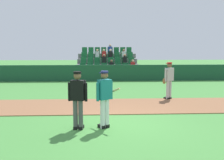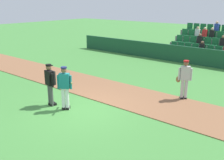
% 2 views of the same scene
% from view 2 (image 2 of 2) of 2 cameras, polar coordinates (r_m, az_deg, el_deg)
% --- Properties ---
extents(ground_plane, '(80.00, 80.00, 0.00)m').
position_cam_2_polar(ground_plane, '(10.91, -6.62, -6.25)').
color(ground_plane, '#42843A').
extents(infield_dirt_path, '(28.00, 2.78, 0.03)m').
position_cam_2_polar(infield_dirt_path, '(12.61, 1.52, -2.87)').
color(infield_dirt_path, brown).
rests_on(infield_dirt_path, ground).
extents(dugout_fence, '(20.00, 0.16, 1.17)m').
position_cam_2_polar(dugout_fence, '(19.14, 16.53, 4.98)').
color(dugout_fence, '#19472D').
rests_on(dugout_fence, ground).
extents(stadium_bleachers, '(5.00, 3.80, 2.70)m').
position_cam_2_polar(stadium_bleachers, '(21.21, 19.13, 6.29)').
color(stadium_bleachers, slate).
rests_on(stadium_bleachers, ground).
extents(batter_teal_jersey, '(0.73, 0.70, 1.76)m').
position_cam_2_polar(batter_teal_jersey, '(10.68, -9.97, -1.37)').
color(batter_teal_jersey, white).
rests_on(batter_teal_jersey, ground).
extents(umpire_home_plate, '(0.58, 0.35, 1.76)m').
position_cam_2_polar(umpire_home_plate, '(11.22, -12.99, -0.50)').
color(umpire_home_plate, '#4C4C4C').
rests_on(umpire_home_plate, ground).
extents(runner_grey_jersey, '(0.63, 0.44, 1.76)m').
position_cam_2_polar(runner_grey_jersey, '(12.05, 15.13, 0.34)').
color(runner_grey_jersey, '#B2B2B2').
rests_on(runner_grey_jersey, ground).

